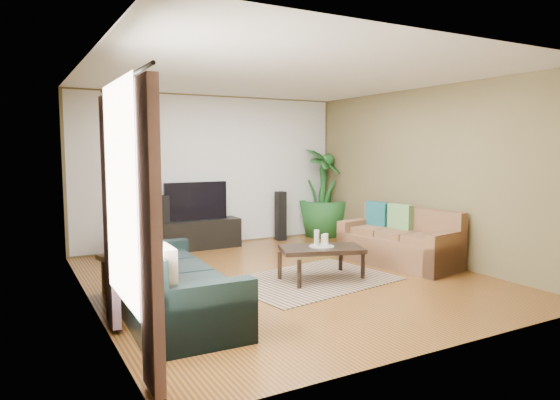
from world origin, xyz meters
TOP-DOWN VIEW (x-y plane):
  - floor at (0.00, 0.00)m, footprint 5.50×5.50m
  - ceiling at (0.00, 0.00)m, footprint 5.50×5.50m
  - wall_back at (0.00, 2.75)m, footprint 5.00×0.00m
  - wall_front at (0.00, -2.75)m, footprint 5.00×0.00m
  - wall_left at (-2.50, 0.00)m, footprint 0.00×5.50m
  - wall_right at (2.50, 0.00)m, footprint 0.00×5.50m
  - backwall_panel at (0.00, 2.74)m, footprint 4.90×0.00m
  - window_pane at (-2.48, -1.60)m, footprint 0.00×1.80m
  - curtain_near at (-2.43, -2.35)m, footprint 0.08×0.35m
  - curtain_far at (-2.43, -0.85)m, footprint 0.08×0.35m
  - curtain_rod at (-2.43, -1.60)m, footprint 0.03×1.90m
  - sofa_left at (-1.81, -0.69)m, footprint 1.05×2.32m
  - sofa_right at (1.86, -0.12)m, footprint 1.12×1.91m
  - area_rug at (0.23, -0.25)m, footprint 2.36×1.85m
  - coffee_table at (0.37, -0.27)m, footprint 1.21×0.91m
  - candle_tray at (0.37, -0.27)m, footprint 0.33×0.33m
  - candle_tall at (0.31, -0.24)m, footprint 0.07×0.07m
  - candle_mid at (0.41, -0.31)m, footprint 0.07×0.07m
  - candle_short at (0.44, -0.21)m, footprint 0.07×0.07m
  - tv_stand at (-0.41, 2.50)m, footprint 1.53×0.46m
  - television at (-0.41, 2.50)m, footprint 1.12×0.06m
  - speaker_left at (-1.00, 2.50)m, footprint 0.22×0.23m
  - speaker_right at (1.28, 2.50)m, footprint 0.17×0.19m
  - potted_plant at (2.25, 2.50)m, footprint 1.40×1.40m
  - plant_pot at (2.25, 2.50)m, footprint 0.33×0.33m
  - pedestal at (-1.73, 2.17)m, footprint 0.45×0.45m
  - vase at (-1.73, 2.17)m, footprint 0.35×0.35m
  - side_table at (-2.11, 0.23)m, footprint 0.59×0.59m

SIDE VIEW (x-z plane):
  - floor at x=0.00m, z-range 0.00..0.00m
  - area_rug at x=0.23m, z-range 0.00..0.01m
  - plant_pot at x=2.25m, z-range 0.00..0.25m
  - pedestal at x=-1.73m, z-range 0.00..0.39m
  - coffee_table at x=0.37m, z-range 0.00..0.44m
  - side_table at x=-2.11m, z-range 0.00..0.50m
  - tv_stand at x=-0.41m, z-range 0.00..0.51m
  - sofa_left at x=-1.81m, z-range 0.00..0.85m
  - sofa_right at x=1.86m, z-range 0.00..0.85m
  - candle_tray at x=0.37m, z-range 0.44..0.46m
  - speaker_right at x=1.28m, z-range 0.00..0.93m
  - speaker_left at x=-1.00m, z-range 0.00..0.96m
  - candle_short at x=0.44m, z-range 0.46..0.59m
  - candle_mid at x=0.41m, z-range 0.46..0.62m
  - vase at x=-1.73m, z-range 0.32..0.81m
  - candle_tall at x=0.31m, z-range 0.46..0.67m
  - television at x=-0.41m, z-range 0.51..1.17m
  - potted_plant at x=2.25m, z-range 0.00..1.77m
  - curtain_near at x=-2.43m, z-range 0.05..2.25m
  - curtain_far at x=-2.43m, z-range 0.05..2.25m
  - wall_left at x=-2.50m, z-range -1.40..4.10m
  - wall_right at x=2.50m, z-range -1.40..4.10m
  - wall_back at x=0.00m, z-range -1.15..3.85m
  - wall_front at x=0.00m, z-range -1.15..3.85m
  - backwall_panel at x=0.00m, z-range -1.10..3.80m
  - window_pane at x=-2.48m, z-range 0.50..2.30m
  - curtain_rod at x=-2.43m, z-range 2.28..2.31m
  - ceiling at x=0.00m, z-range 2.70..2.70m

